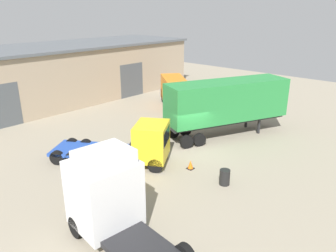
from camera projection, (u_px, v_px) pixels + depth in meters
name	position (u px, v px, depth m)	size (l,w,h in m)	color
ground_plane	(192.00, 149.00, 22.74)	(60.00, 60.00, 0.00)	gray
warehouse_building	(51.00, 74.00, 33.48)	(32.31, 9.52, 5.71)	tan
tractor_unit_white	(110.00, 199.00, 13.33)	(3.13, 6.51, 3.95)	silver
container_trailer_green	(227.00, 102.00, 24.40)	(9.62, 6.10, 4.20)	#28843D
flatbed_truck_yellow	(136.00, 144.00, 20.29)	(5.98, 7.48, 2.65)	yellow
delivery_van_orange	(174.00, 91.00, 32.32)	(4.92, 5.43, 2.82)	orange
gravel_pile	(226.00, 103.00, 31.90)	(2.88, 2.88, 1.08)	#423D38
oil_drum	(225.00, 177.00, 18.01)	(0.58, 0.58, 0.88)	black
traffic_cone	(190.00, 165.00, 19.84)	(0.40, 0.40, 0.55)	black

